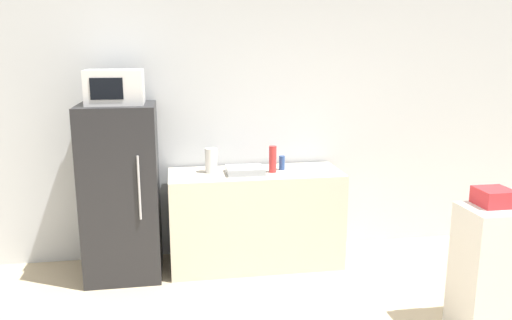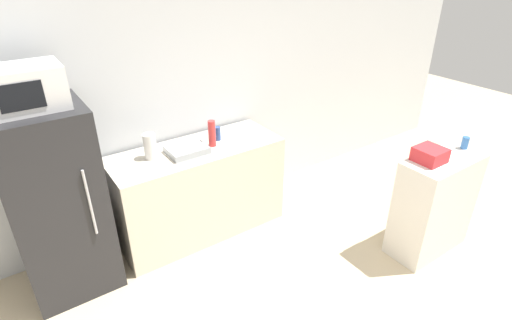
{
  "view_description": "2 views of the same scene",
  "coord_description": "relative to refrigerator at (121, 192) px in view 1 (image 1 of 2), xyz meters",
  "views": [
    {
      "loc": [
        -0.87,
        -1.98,
        2.05
      ],
      "look_at": [
        -0.22,
        1.95,
        1.17
      ],
      "focal_mm": 35.0,
      "sensor_mm": 36.0,
      "label": 1
    },
    {
      "loc": [
        -1.57,
        -0.52,
        2.57
      ],
      "look_at": [
        0.15,
        1.96,
        0.97
      ],
      "focal_mm": 28.0,
      "sensor_mm": 36.0,
      "label": 2
    }
  ],
  "objects": [
    {
      "name": "counter",
      "position": [
        1.24,
        0.03,
        -0.33
      ],
      "size": [
        1.63,
        0.63,
        0.92
      ],
      "primitive_type": "cube",
      "color": "beige",
      "rests_on": "ground_plane"
    },
    {
      "name": "refrigerator",
      "position": [
        0.0,
        0.0,
        0.0
      ],
      "size": [
        0.67,
        0.67,
        1.59
      ],
      "color": "#232326",
      "rests_on": "ground_plane"
    },
    {
      "name": "shelf_cabinet",
      "position": [
        2.89,
        -1.47,
        -0.31
      ],
      "size": [
        0.79,
        0.38,
        0.96
      ],
      "primitive_type": "cube",
      "color": "silver",
      "rests_on": "ground_plane"
    },
    {
      "name": "bottle_tall",
      "position": [
        1.4,
        -0.01,
        0.25
      ],
      "size": [
        0.07,
        0.07,
        0.25
      ],
      "primitive_type": "cylinder",
      "color": "red",
      "rests_on": "counter"
    },
    {
      "name": "wall_back",
      "position": [
        1.36,
        0.41,
        0.51
      ],
      "size": [
        8.0,
        0.06,
        2.6
      ],
      "primitive_type": "cube",
      "color": "silver",
      "rests_on": "ground_plane"
    },
    {
      "name": "microwave",
      "position": [
        -0.0,
        -0.0,
        0.94
      ],
      "size": [
        0.48,
        0.39,
        0.3
      ],
      "color": "white",
      "rests_on": "refrigerator"
    },
    {
      "name": "bottle_short",
      "position": [
        1.51,
        0.07,
        0.2
      ],
      "size": [
        0.06,
        0.06,
        0.14
      ],
      "primitive_type": "cylinder",
      "color": "#2D4C8C",
      "rests_on": "counter"
    },
    {
      "name": "sink_basin",
      "position": [
        1.13,
        -0.01,
        0.16
      ],
      "size": [
        0.35,
        0.29,
        0.06
      ],
      "primitive_type": "cube",
      "color": "#9EA3A8",
      "rests_on": "counter"
    },
    {
      "name": "basket",
      "position": [
        2.73,
        -1.41,
        0.23
      ],
      "size": [
        0.23,
        0.23,
        0.12
      ],
      "primitive_type": "cube",
      "color": "red",
      "rests_on": "shelf_cabinet"
    },
    {
      "name": "paper_towel_roll",
      "position": [
        0.83,
        0.08,
        0.24
      ],
      "size": [
        0.11,
        0.11,
        0.23
      ],
      "primitive_type": "cylinder",
      "color": "white",
      "rests_on": "counter"
    }
  ]
}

